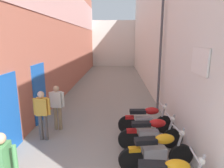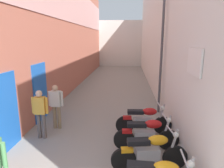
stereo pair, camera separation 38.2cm
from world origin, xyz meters
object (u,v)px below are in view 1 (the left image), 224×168
Objects in this scene: pedestrian_by_doorway at (4,168)px; street_lamp at (159,44)px; motorcycle_fourth at (146,119)px; motorcycle_third at (151,132)px; pedestrian_further_down at (57,104)px; pedestrian_mid_alley at (42,112)px; motorcycle_second at (157,150)px.

pedestrian_by_doorway is 0.31× the size of street_lamp.
street_lamp is at bearing 71.31° from motorcycle_fourth.
motorcycle_third is 1.18× the size of pedestrian_further_down.
street_lamp reaches higher than pedestrian_by_doorway.
street_lamp is (0.71, 2.08, 2.41)m from motorcycle_fourth.
pedestrian_further_down reaches higher than motorcycle_fourth.
pedestrian_by_doorway is at bearing -82.65° from pedestrian_mid_alley.
motorcycle_third is at bearing -90.00° from motorcycle_fourth.
pedestrian_mid_alley and pedestrian_further_down have the same top height.
pedestrian_by_doorway reaches higher than motorcycle_third.
street_lamp reaches higher than motorcycle_fourth.
pedestrian_further_down is (-3.02, 0.18, 0.42)m from motorcycle_fourth.
pedestrian_further_down is at bearing 72.38° from pedestrian_mid_alley.
motorcycle_second is 3.23m from pedestrian_by_doorway.
pedestrian_by_doorway is at bearing -155.19° from motorcycle_second.
motorcycle_fourth is (0.00, 0.98, 0.00)m from motorcycle_third.
pedestrian_further_down is at bearing 176.64° from motorcycle_fourth.
street_lamp is (3.73, 1.91, 2.00)m from pedestrian_further_down.
motorcycle_third is 3.27m from pedestrian_further_down.
pedestrian_mid_alley is at bearing 97.35° from pedestrian_by_doorway.
pedestrian_mid_alley is at bearing -107.62° from pedestrian_further_down.
pedestrian_by_doorway is 1.00× the size of pedestrian_further_down.
pedestrian_mid_alley is at bearing 157.56° from motorcycle_second.
pedestrian_further_down is at bearing 91.89° from pedestrian_by_doorway.
motorcycle_third is 0.98m from motorcycle_fourth.
motorcycle_third is 0.37× the size of street_lamp.
pedestrian_mid_alley is at bearing -146.29° from street_lamp.
motorcycle_second is 0.99× the size of motorcycle_fourth.
motorcycle_third is at bearing -7.43° from pedestrian_mid_alley.
motorcycle_fourth is at bearing 9.74° from pedestrian_mid_alley.
pedestrian_mid_alley is at bearing -170.26° from motorcycle_fourth.
motorcycle_fourth is at bearing 48.15° from pedestrian_by_doorway.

